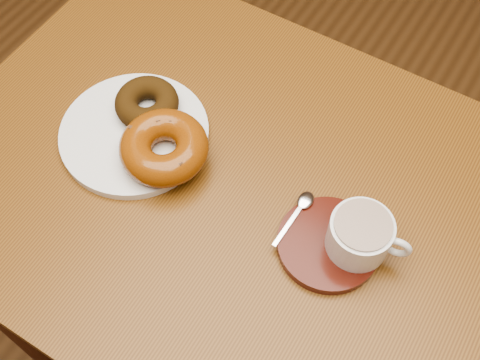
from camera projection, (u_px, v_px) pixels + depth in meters
The scene contains 7 objects.
cafe_table at pixel (230, 222), 0.98m from camera, with size 0.88×0.67×0.82m.
donut_plate at pixel (134, 133), 0.90m from camera, with size 0.22×0.22×0.01m, color silver.
donut_cinnamon at pixel (147, 103), 0.90m from camera, with size 0.10×0.10×0.04m, color #38220B.
donut_caramel at pixel (164, 147), 0.85m from camera, with size 0.15×0.15×0.05m.
saucer at pixel (328, 244), 0.81m from camera, with size 0.14×0.14×0.01m, color #3D0F08.
coffee_cup at pixel (361, 235), 0.78m from camera, with size 0.11×0.08×0.06m.
teaspoon at pixel (302, 205), 0.83m from camera, with size 0.02×0.10×0.01m.
Camera 1 is at (0.28, -0.17, 1.57)m, focal length 45.00 mm.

